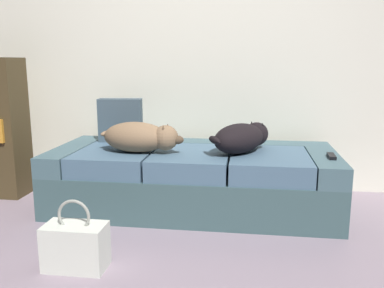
# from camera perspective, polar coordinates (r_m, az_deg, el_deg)

# --- Properties ---
(ground_plane) EXTENTS (10.00, 10.00, 0.00)m
(ground_plane) POSITION_cam_1_polar(r_m,az_deg,el_deg) (2.12, -4.20, -18.95)
(ground_plane) COLOR gray
(back_wall) EXTENTS (6.40, 0.10, 2.80)m
(back_wall) POSITION_cam_1_polar(r_m,az_deg,el_deg) (3.54, 1.55, 16.74)
(back_wall) COLOR white
(back_wall) RESTS_ON ground
(couch) EXTENTS (2.04, 0.88, 0.44)m
(couch) POSITION_cam_1_polar(r_m,az_deg,el_deg) (3.04, 0.13, -4.85)
(couch) COLOR #3B5659
(couch) RESTS_ON ground
(dog_tan) EXTENTS (0.63, 0.32, 0.21)m
(dog_tan) POSITION_cam_1_polar(r_m,az_deg,el_deg) (2.90, -7.13, 0.96)
(dog_tan) COLOR #86674A
(dog_tan) RESTS_ON couch
(dog_dark) EXTENTS (0.47, 0.56, 0.21)m
(dog_dark) POSITION_cam_1_polar(r_m,az_deg,el_deg) (2.90, 6.97, 0.90)
(dog_dark) COLOR black
(dog_dark) RESTS_ON couch
(tv_remote) EXTENTS (0.05, 0.15, 0.02)m
(tv_remote) POSITION_cam_1_polar(r_m,az_deg,el_deg) (2.88, 18.81, -1.60)
(tv_remote) COLOR black
(tv_remote) RESTS_ON couch
(throw_pillow) EXTENTS (0.35, 0.16, 0.34)m
(throw_pillow) POSITION_cam_1_polar(r_m,az_deg,el_deg) (3.32, -9.91, 3.29)
(throw_pillow) COLOR #3E505C
(throw_pillow) RESTS_ON couch
(handbag) EXTENTS (0.32, 0.18, 0.38)m
(handbag) POSITION_cam_1_polar(r_m,az_deg,el_deg) (2.29, -15.87, -13.41)
(handbag) COLOR silver
(handbag) RESTS_ON ground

